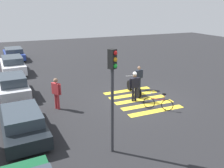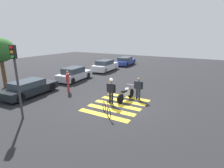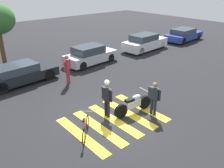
# 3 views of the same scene
# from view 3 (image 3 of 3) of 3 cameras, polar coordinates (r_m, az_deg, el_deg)

# --- Properties ---
(ground_plane) EXTENTS (60.00, 60.00, 0.00)m
(ground_plane) POSITION_cam_3_polar(r_m,az_deg,el_deg) (10.88, 0.49, -8.65)
(ground_plane) COLOR #232326
(police_motorcycle) EXTENTS (2.16, 0.62, 1.06)m
(police_motorcycle) POSITION_cam_3_polar(r_m,az_deg,el_deg) (11.22, 5.14, -4.86)
(police_motorcycle) COLOR black
(police_motorcycle) RESTS_ON ground_plane
(leaning_bicycle) EXTENTS (1.17, 1.25, 0.99)m
(leaning_bicycle) POSITION_cam_3_polar(r_m,az_deg,el_deg) (9.71, -6.38, -10.64)
(leaning_bicycle) COLOR black
(leaning_bicycle) RESTS_ON ground_plane
(officer_on_foot) EXTENTS (0.26, 0.66, 1.64)m
(officer_on_foot) POSITION_cam_3_polar(r_m,az_deg,el_deg) (11.03, 10.11, -3.03)
(officer_on_foot) COLOR #1E232D
(officer_on_foot) RESTS_ON ground_plane
(officer_by_motorcycle) EXTENTS (0.24, 0.69, 1.84)m
(officer_by_motorcycle) POSITION_cam_3_polar(r_m,az_deg,el_deg) (10.63, -1.22, -2.83)
(officer_by_motorcycle) COLOR black
(officer_by_motorcycle) RESTS_ON ground_plane
(pedestrian_bystander) EXTENTS (0.60, 0.45, 1.79)m
(pedestrian_bystander) POSITION_cam_3_polar(r_m,az_deg,el_deg) (14.42, -10.71, 3.95)
(pedestrian_bystander) COLOR #B22D33
(pedestrian_bystander) RESTS_ON ground_plane
(crosswalk_stripes) EXTENTS (4.05, 3.39, 0.01)m
(crosswalk_stripes) POSITION_cam_3_polar(r_m,az_deg,el_deg) (10.87, 0.49, -8.63)
(crosswalk_stripes) COLOR yellow
(crosswalk_stripes) RESTS_ON ground_plane
(car_black_suv) EXTENTS (4.49, 2.00, 1.23)m
(car_black_suv) POSITION_cam_3_polar(r_m,az_deg,el_deg) (15.41, -21.38, 2.28)
(car_black_suv) COLOR black
(car_black_suv) RESTS_ON ground_plane
(car_silver_sedan) EXTENTS (4.14, 1.95, 1.39)m
(car_silver_sedan) POSITION_cam_3_polar(r_m,az_deg,el_deg) (17.93, -5.31, 6.94)
(car_silver_sedan) COLOR black
(car_silver_sedan) RESTS_ON ground_plane
(car_white_van) EXTENTS (4.57, 2.05, 1.44)m
(car_white_van) POSITION_cam_3_polar(r_m,az_deg,el_deg) (21.70, 7.93, 9.89)
(car_white_van) COLOR black
(car_white_van) RESTS_ON ground_plane
(car_blue_hatchback) EXTENTS (4.67, 2.17, 1.27)m
(car_blue_hatchback) POSITION_cam_3_polar(r_m,az_deg,el_deg) (26.05, 16.92, 11.30)
(car_blue_hatchback) COLOR black
(car_blue_hatchback) RESTS_ON ground_plane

